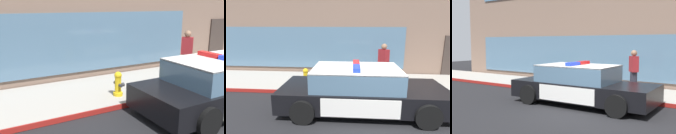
# 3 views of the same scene
# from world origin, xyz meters

# --- Properties ---
(sidewalk) EXTENTS (48.00, 2.80, 0.15)m
(sidewalk) POSITION_xyz_m (0.00, 3.53, 0.07)
(sidewalk) COLOR #A39E93
(sidewalk) RESTS_ON ground
(curb_red_paint) EXTENTS (28.80, 0.04, 0.14)m
(curb_red_paint) POSITION_xyz_m (0.00, 2.12, 0.08)
(curb_red_paint) COLOR maroon
(curb_red_paint) RESTS_ON ground
(police_cruiser) EXTENTS (4.99, 2.16, 1.49)m
(police_cruiser) POSITION_xyz_m (-0.95, 0.94, 0.68)
(police_cruiser) COLOR black
(police_cruiser) RESTS_ON ground
(fire_hydrant) EXTENTS (0.34, 0.39, 0.73)m
(fire_hydrant) POSITION_xyz_m (-3.13, 2.73, 0.50)
(fire_hydrant) COLOR gold
(fire_hydrant) RESTS_ON sidewalk
(pedestrian_on_sidewalk) EXTENTS (0.46, 0.47, 1.71)m
(pedestrian_on_sidewalk) POSITION_xyz_m (0.08, 3.27, 1.01)
(pedestrian_on_sidewalk) COLOR #23232D
(pedestrian_on_sidewalk) RESTS_ON sidewalk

